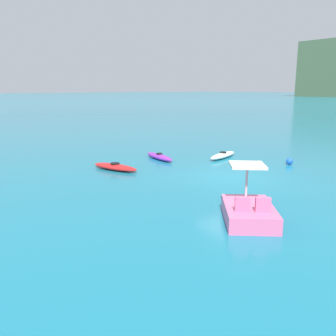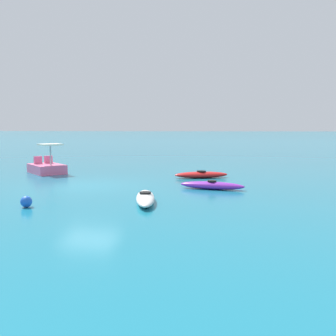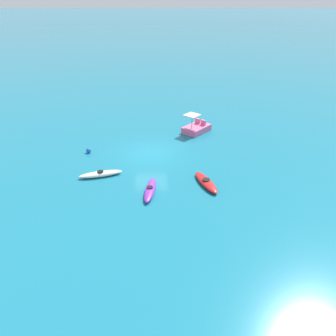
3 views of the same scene
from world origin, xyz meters
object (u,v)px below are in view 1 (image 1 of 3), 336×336
at_px(kayak_purple, 159,157).
at_px(kayak_red, 115,167).
at_px(pedal_boat_pink, 249,210).
at_px(kayak_white, 223,155).
at_px(buoy_blue, 290,161).

bearing_deg(kayak_purple, kayak_red, -77.65).
relative_size(kayak_red, pedal_boat_pink, 1.02).
xyz_separation_m(kayak_red, pedal_boat_pink, (8.77, -0.44, 0.17)).
height_order(kayak_red, kayak_white, same).
bearing_deg(kayak_white, kayak_purple, -122.74).
height_order(kayak_white, pedal_boat_pink, pedal_boat_pink).
bearing_deg(kayak_red, kayak_white, 78.90).
bearing_deg(kayak_white, buoy_blue, 21.24).
bearing_deg(kayak_purple, buoy_blue, 39.17).
bearing_deg(buoy_blue, kayak_purple, -140.83).
bearing_deg(kayak_purple, pedal_boat_pink, -22.20).
bearing_deg(kayak_white, kayak_red, -101.10).
xyz_separation_m(kayak_red, buoy_blue, (4.89, 8.05, 0.02)).
bearing_deg(buoy_blue, kayak_red, -121.28).
distance_m(kayak_white, pedal_boat_pink, 10.30).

